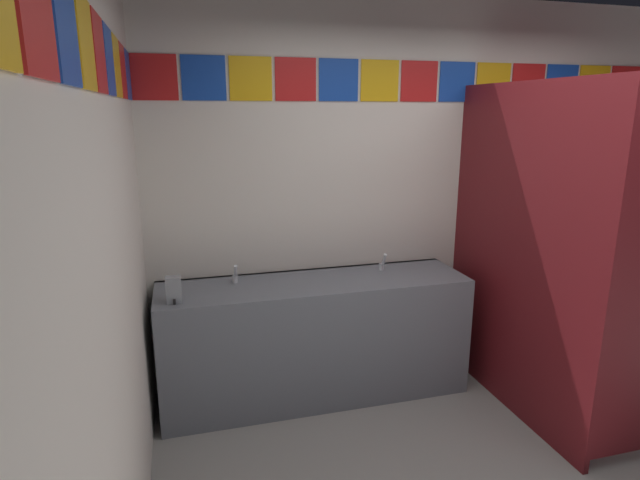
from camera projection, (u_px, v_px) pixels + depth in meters
name	position (u px, v px, depth m)	size (l,w,h in m)	color
wall_back	(412.00, 190.00, 3.84)	(3.83, 0.09, 2.71)	silver
wall_side	(97.00, 287.00, 1.74)	(0.09, 3.34, 2.71)	silver
vanity_counter	(315.00, 337.00, 3.56)	(2.07, 0.56, 0.83)	slate
faucet_left	(235.00, 276.00, 3.40)	(0.04, 0.10, 0.14)	silver
faucet_right	(382.00, 264.00, 3.66)	(0.04, 0.10, 0.14)	silver
soap_dispenser	(174.00, 290.00, 3.06)	(0.09, 0.09, 0.16)	gray
stall_divider	(569.00, 263.00, 3.08)	(0.92, 1.50, 2.11)	maroon
toilet	(547.00, 336.00, 3.86)	(0.39, 0.49, 0.74)	white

